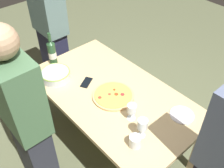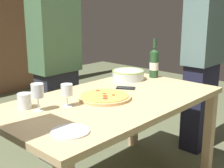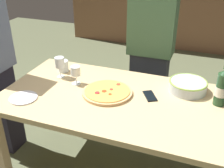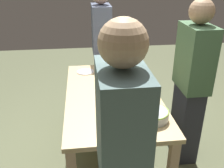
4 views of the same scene
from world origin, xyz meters
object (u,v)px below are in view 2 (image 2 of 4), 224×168
wine_bottle (154,63)px  wine_glass_near_pizza (67,90)px  person_guest_right (56,68)px  person_host (203,61)px  side_plate (70,131)px  serving_bowl (128,74)px  wine_glass_by_bottle (37,92)px  cup_amber (24,101)px  pizza (105,97)px  dining_table (112,111)px  cell_phone (126,88)px

wine_bottle → wine_glass_near_pizza: (-1.05, -0.07, -0.03)m
wine_glass_near_pizza → person_guest_right: person_guest_right is taller
person_host → side_plate: bearing=9.6°
wine_glass_near_pizza → person_guest_right: bearing=57.6°
serving_bowl → person_guest_right: bearing=128.8°
wine_bottle → wine_glass_near_pizza: wine_bottle is taller
wine_glass_near_pizza → serving_bowl: bearing=12.5°
serving_bowl → wine_glass_by_bottle: 1.01m
cup_amber → person_guest_right: size_ratio=0.06×
person_guest_right → pizza: bearing=-3.8°
wine_bottle → person_guest_right: size_ratio=0.21×
side_plate → person_host: person_host is taller
wine_glass_near_pizza → dining_table: bearing=-14.5°
cup_amber → person_guest_right: person_guest_right is taller
pizza → person_guest_right: size_ratio=0.22×
serving_bowl → person_host: (0.66, -0.36, 0.08)m
pizza → serving_bowl: (0.54, 0.24, 0.03)m
pizza → person_host: (1.21, -0.12, 0.11)m
cup_amber → side_plate: size_ratio=0.49×
dining_table → person_guest_right: bearing=82.4°
side_plate → wine_glass_by_bottle: bearing=78.8°
dining_table → cup_amber: bearing=154.8°
pizza → cup_amber: (-0.49, 0.22, 0.04)m
wine_glass_near_pizza → side_plate: size_ratio=0.74×
side_plate → person_guest_right: size_ratio=0.12×
person_host → person_guest_right: size_ratio=1.03×
pizza → wine_bottle: wine_bottle is taller
cup_amber → side_plate: (-0.05, -0.50, -0.04)m
pizza → cell_phone: bearing=12.1°
wine_glass_near_pizza → cell_phone: (0.59, 0.01, -0.10)m
cup_amber → wine_glass_by_bottle: bearing=-73.2°
dining_table → wine_bottle: size_ratio=4.61×
side_plate → person_host: size_ratio=0.12×
wine_glass_by_bottle → cell_phone: bearing=-4.3°
wine_bottle → cup_amber: bearing=175.6°
pizza → wine_bottle: (0.77, 0.13, 0.12)m
person_guest_right → cell_phone: bearing=20.6°
serving_bowl → wine_glass_near_pizza: 0.85m
dining_table → wine_glass_by_bottle: 0.57m
cup_amber → serving_bowl: bearing=1.0°
wine_bottle → wine_glass_near_pizza: bearing=-176.2°
person_guest_right → person_host: bearing=58.7°
wine_glass_near_pizza → wine_glass_by_bottle: bearing=159.9°
cell_phone → person_guest_right: bearing=72.9°
wine_bottle → cup_amber: wine_bottle is taller
wine_glass_near_pizza → cup_amber: bearing=140.9°
serving_bowl → person_guest_right: 0.63m
wine_bottle → person_host: 0.50m
pizza → wine_glass_by_bottle: size_ratio=2.15×
serving_bowl → cell_phone: 0.30m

